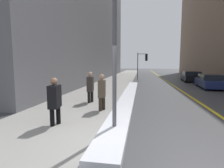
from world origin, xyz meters
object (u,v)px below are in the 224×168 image
(lamp_post, at_px, (115,26))
(traffic_light_near, at_px, (143,60))
(pedestrian_nearside, at_px, (102,91))
(parked_car_black, at_px, (191,76))
(pedestrian_in_glasses, at_px, (55,99))
(parked_car_navy, at_px, (211,81))
(pedestrian_with_shoulder_bag, at_px, (90,86))

(lamp_post, distance_m, traffic_light_near, 18.33)
(pedestrian_nearside, xyz_separation_m, parked_car_black, (7.44, 14.44, -0.30))
(pedestrian_in_glasses, relative_size, parked_car_black, 0.35)
(lamp_post, relative_size, parked_car_black, 1.14)
(parked_car_navy, height_order, parked_car_black, parked_car_black)
(pedestrian_in_glasses, bearing_deg, pedestrian_nearside, 144.36)
(pedestrian_in_glasses, xyz_separation_m, pedestrian_nearside, (1.10, 2.05, 0.00))
(lamp_post, xyz_separation_m, traffic_light_near, (0.98, 18.29, -0.52))
(pedestrian_nearside, bearing_deg, parked_car_black, 145.32)
(lamp_post, height_order, traffic_light_near, lamp_post)
(lamp_post, height_order, parked_car_navy, lamp_post)
(parked_car_black, bearing_deg, pedestrian_in_glasses, 157.42)
(pedestrian_in_glasses, distance_m, pedestrian_nearside, 2.32)
(lamp_post, relative_size, parked_car_navy, 1.14)
(traffic_light_near, height_order, pedestrian_nearside, traffic_light_near)
(pedestrian_in_glasses, xyz_separation_m, parked_car_black, (8.54, 16.48, -0.29))
(parked_car_navy, bearing_deg, lamp_post, 154.44)
(pedestrian_in_glasses, relative_size, parked_car_navy, 0.35)
(traffic_light_near, height_order, pedestrian_in_glasses, traffic_light_near)
(pedestrian_in_glasses, bearing_deg, pedestrian_with_shoulder_bag, 169.92)
(pedestrian_in_glasses, bearing_deg, parked_car_navy, 133.83)
(pedestrian_nearside, bearing_deg, pedestrian_in_glasses, -35.64)
(lamp_post, xyz_separation_m, pedestrian_with_shoulder_bag, (-1.83, 3.73, -2.15))
(lamp_post, relative_size, traffic_light_near, 1.46)
(traffic_light_near, distance_m, parked_car_navy, 9.45)
(pedestrian_in_glasses, relative_size, pedestrian_nearside, 1.00)
(traffic_light_near, distance_m, parked_car_black, 6.10)
(traffic_light_near, bearing_deg, pedestrian_nearside, -99.59)
(traffic_light_near, xyz_separation_m, parked_car_navy, (5.62, -7.34, -1.96))
(traffic_light_near, relative_size, parked_car_navy, 0.78)
(pedestrian_in_glasses, bearing_deg, lamp_post, 75.49)
(traffic_light_near, bearing_deg, pedestrian_with_shoulder_bag, -103.83)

